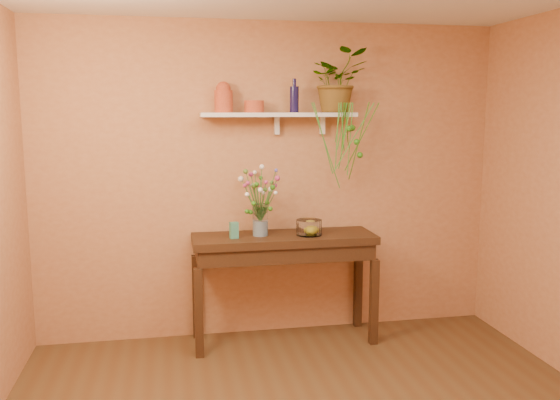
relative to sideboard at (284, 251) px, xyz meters
name	(u,v)px	position (x,y,z in m)	size (l,w,h in m)	color
room	(334,225)	(-0.07, -1.74, 0.56)	(4.04, 4.04, 2.70)	#51381E
sideboard	(284,251)	(0.00, 0.00, 0.00)	(1.52, 0.49, 0.92)	#3E2613
wall_shelf	(280,115)	(-0.01, 0.14, 1.12)	(1.30, 0.24, 0.19)	white
terracotta_jug	(224,98)	(-0.48, 0.15, 1.27)	(0.18, 0.18, 0.25)	#BD4E33
terracotta_pot	(254,107)	(-0.23, 0.13, 1.20)	(0.16, 0.16, 0.10)	#BD4E33
blue_bottle	(294,99)	(0.11, 0.11, 1.26)	(0.09, 0.09, 0.28)	#141039
spider_plant	(337,81)	(0.49, 0.14, 1.41)	(0.48, 0.41, 0.53)	#2F7516
plant_fronds	(349,137)	(0.55, -0.02, 0.95)	(0.58, 0.39, 0.72)	#2F7516
glass_vase	(260,222)	(-0.20, 0.01, 0.25)	(0.13, 0.13, 0.27)	white
bouquet	(260,190)	(-0.20, 0.01, 0.52)	(0.32, 0.44, 0.46)	#386B28
glass_bowl	(309,228)	(0.20, -0.04, 0.19)	(0.21, 0.21, 0.13)	white
lemon	(310,229)	(0.22, -0.03, 0.18)	(0.08, 0.08, 0.08)	yellow
carton	(234,230)	(-0.42, -0.05, 0.20)	(0.07, 0.05, 0.13)	#25607B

